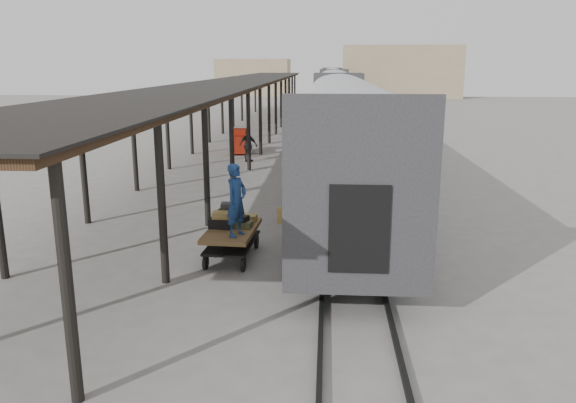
# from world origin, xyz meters

# --- Properties ---
(ground) EXTENTS (160.00, 160.00, 0.00)m
(ground) POSITION_xyz_m (0.00, 0.00, 0.00)
(ground) COLOR slate
(ground) RESTS_ON ground
(train) EXTENTS (3.45, 76.01, 4.01)m
(train) POSITION_xyz_m (3.19, 33.79, 2.69)
(train) COLOR silver
(train) RESTS_ON ground
(canopy) EXTENTS (4.90, 64.30, 4.15)m
(canopy) POSITION_xyz_m (-3.40, 24.00, 4.00)
(canopy) COLOR #422B19
(canopy) RESTS_ON ground
(rails) EXTENTS (1.54, 150.00, 0.12)m
(rails) POSITION_xyz_m (3.20, 34.00, 0.06)
(rails) COLOR black
(rails) RESTS_ON ground
(building_far) EXTENTS (18.00, 10.00, 8.00)m
(building_far) POSITION_xyz_m (14.00, 78.00, 4.00)
(building_far) COLOR tan
(building_far) RESTS_ON ground
(building_left) EXTENTS (12.00, 8.00, 6.00)m
(building_left) POSITION_xyz_m (-10.00, 82.00, 3.00)
(building_left) COLOR tan
(building_left) RESTS_ON ground
(baggage_cart) EXTENTS (1.38, 2.47, 0.86)m
(baggage_cart) POSITION_xyz_m (-0.01, -0.15, 0.65)
(baggage_cart) COLOR brown
(baggage_cart) RESTS_ON ground
(suitcase_stack) EXTENTS (1.23, 1.11, 0.59)m
(suitcase_stack) POSITION_xyz_m (-0.10, 0.18, 1.07)
(suitcase_stack) COLOR #333336
(suitcase_stack) RESTS_ON baggage_cart
(luggage_tug) EXTENTS (1.14, 1.72, 1.45)m
(luggage_tug) POSITION_xyz_m (-2.64, 18.27, 0.66)
(luggage_tug) COLOR maroon
(luggage_tug) RESTS_ON ground
(porter) EXTENTS (0.72, 0.82, 1.90)m
(porter) POSITION_xyz_m (0.24, -0.80, 1.81)
(porter) COLOR navy
(porter) RESTS_ON baggage_cart
(pedestrian) EXTENTS (1.14, 0.77, 1.80)m
(pedestrian) POSITION_xyz_m (-1.72, 15.45, 0.90)
(pedestrian) COLOR black
(pedestrian) RESTS_ON ground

